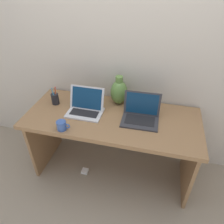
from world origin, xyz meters
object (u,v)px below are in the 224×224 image
Objects in this scene: laptop_left at (86,106)px; power_brick at (85,171)px; coffee_mug at (62,125)px; pen_cup at (55,99)px; green_vase at (119,92)px; laptop_right at (141,113)px.

power_brick is at bearing -100.33° from laptop_left.
laptop_left reaches higher than coffee_mug.
pen_cup is (-0.23, 0.35, 0.02)m from coffee_mug.
green_vase is (0.27, 0.22, 0.07)m from laptop_left.
pen_cup is (-0.60, -0.16, -0.07)m from green_vase.
laptop_right is 0.69m from coffee_mug.
laptop_left is 1.12× the size of green_vase.
green_vase reaches higher than laptop_left.
laptop_left reaches higher than power_brick.
laptop_right is 0.33m from green_vase.
laptop_left reaches higher than pen_cup.
laptop_left is 2.79× the size of coffee_mug.
green_vase is at bearing 139.84° from laptop_right.
green_vase is (-0.25, 0.21, 0.07)m from laptop_right.
coffee_mug is at bearing -109.68° from laptop_left.
coffee_mug is (-0.11, -0.30, -0.02)m from laptop_left.
green_vase is 1.55× the size of pen_cup.
green_vase is 0.96m from power_brick.
green_vase is 0.63m from pen_cup.
green_vase is at bearing 54.19° from coffee_mug.
power_brick is (-0.02, -0.13, -0.78)m from laptop_left.
pen_cup is (-0.34, 0.05, -0.00)m from laptop_left.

